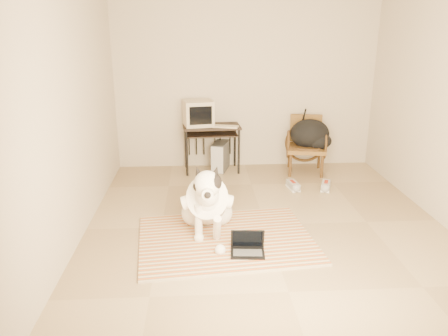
{
  "coord_description": "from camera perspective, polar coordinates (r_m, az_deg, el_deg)",
  "views": [
    {
      "loc": [
        -0.74,
        -4.47,
        2.15
      ],
      "look_at": [
        -0.48,
        -0.14,
        0.73
      ],
      "focal_mm": 35.0,
      "sensor_mm": 36.0,
      "label": 1
    }
  ],
  "objects": [
    {
      "name": "dog",
      "position": [
        4.69,
        -2.21,
        -4.56
      ],
      "size": [
        0.57,
        1.19,
        0.86
      ],
      "color": "white",
      "rests_on": "rug"
    },
    {
      "name": "backpack",
      "position": [
        6.68,
        11.34,
        4.25
      ],
      "size": [
        0.6,
        0.5,
        0.44
      ],
      "color": "black",
      "rests_on": "rattan_chair"
    },
    {
      "name": "rug",
      "position": [
        4.65,
        0.27,
        -9.26
      ],
      "size": [
        1.93,
        1.55,
        0.02
      ],
      "color": "#BD5223",
      "rests_on": "floor"
    },
    {
      "name": "wall_left",
      "position": [
        4.71,
        -19.08,
        7.34
      ],
      "size": [
        0.0,
        4.5,
        4.5
      ],
      "primitive_type": "plane",
      "rotation": [
        1.57,
        0.0,
        1.57
      ],
      "color": "#BFB09D",
      "rests_on": "floor"
    },
    {
      "name": "laptop",
      "position": [
        4.36,
        3.1,
        -10.27
      ],
      "size": [
        0.35,
        0.26,
        0.23
      ],
      "color": "black",
      "rests_on": "rug"
    },
    {
      "name": "wall_back",
      "position": [
        6.8,
        2.87,
        11.35
      ],
      "size": [
        4.5,
        0.0,
        4.5
      ],
      "primitive_type": "plane",
      "rotation": [
        1.57,
        0.0,
        0.0
      ],
      "color": "#BFB09D",
      "rests_on": "floor"
    },
    {
      "name": "sneaker_right",
      "position": [
        6.18,
        13.15,
        -2.3
      ],
      "size": [
        0.21,
        0.31,
        0.1
      ],
      "color": "silver",
      "rests_on": "floor"
    },
    {
      "name": "computer_desk",
      "position": [
        6.62,
        -1.63,
        4.68
      ],
      "size": [
        0.88,
        0.53,
        0.71
      ],
      "color": "black",
      "rests_on": "floor"
    },
    {
      "name": "wall_front",
      "position": [
        2.47,
        14.17,
        -1.38
      ],
      "size": [
        4.5,
        0.0,
        4.5
      ],
      "primitive_type": "plane",
      "rotation": [
        -1.57,
        0.0,
        0.0
      ],
      "color": "#BFB09D",
      "rests_on": "floor"
    },
    {
      "name": "pc_tower",
      "position": [
        6.78,
        -0.46,
        1.56
      ],
      "size": [
        0.32,
        0.5,
        0.44
      ],
      "color": "#444447",
      "rests_on": "floor"
    },
    {
      "name": "floor",
      "position": [
        5.01,
        5.42,
        -7.38
      ],
      "size": [
        4.5,
        4.5,
        0.0
      ],
      "primitive_type": "plane",
      "color": "#9B825F",
      "rests_on": "ground"
    },
    {
      "name": "sneaker_left",
      "position": [
        6.1,
        9.0,
        -2.3
      ],
      "size": [
        0.16,
        0.3,
        0.1
      ],
      "color": "silver",
      "rests_on": "floor"
    },
    {
      "name": "rattan_chair",
      "position": [
        6.76,
        10.63,
        3.05
      ],
      "size": [
        0.64,
        0.63,
        0.85
      ],
      "color": "brown",
      "rests_on": "floor"
    },
    {
      "name": "crt_monitor",
      "position": [
        6.6,
        -3.38,
        7.17
      ],
      "size": [
        0.48,
        0.47,
        0.38
      ],
      "color": "#C2B298",
      "rests_on": "computer_desk"
    },
    {
      "name": "desk_keyboard",
      "position": [
        6.49,
        0.18,
        5.44
      ],
      "size": [
        0.4,
        0.24,
        0.02
      ],
      "primitive_type": "cube",
      "rotation": [
        0.0,
        0.0,
        -0.28
      ],
      "color": "#C2B298",
      "rests_on": "computer_desk"
    }
  ]
}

